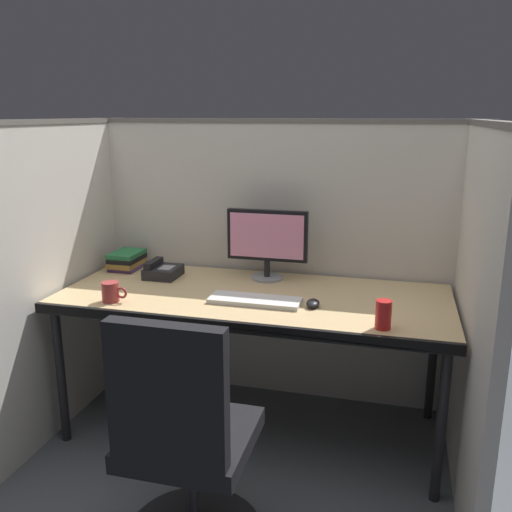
# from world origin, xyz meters

# --- Properties ---
(ground_plane) EXTENTS (8.00, 8.00, 0.00)m
(ground_plane) POSITION_xyz_m (0.00, 0.00, 0.00)
(ground_plane) COLOR #4C5156
(cubicle_partition_rear) EXTENTS (2.21, 0.06, 1.57)m
(cubicle_partition_rear) POSITION_xyz_m (0.00, 0.74, 0.79)
(cubicle_partition_rear) COLOR beige
(cubicle_partition_rear) RESTS_ON ground
(cubicle_partition_left) EXTENTS (0.06, 1.41, 1.57)m
(cubicle_partition_left) POSITION_xyz_m (-0.99, 0.20, 0.79)
(cubicle_partition_left) COLOR beige
(cubicle_partition_left) RESTS_ON ground
(cubicle_partition_right) EXTENTS (0.06, 1.41, 1.57)m
(cubicle_partition_right) POSITION_xyz_m (0.99, 0.20, 0.79)
(cubicle_partition_right) COLOR beige
(cubicle_partition_right) RESTS_ON ground
(desk) EXTENTS (1.90, 0.80, 0.74)m
(desk) POSITION_xyz_m (0.00, 0.29, 0.69)
(desk) COLOR tan
(desk) RESTS_ON ground
(office_chair) EXTENTS (0.52, 0.52, 0.97)m
(office_chair) POSITION_xyz_m (-0.01, -0.59, 0.36)
(office_chair) COLOR black
(office_chair) RESTS_ON ground
(monitor_center) EXTENTS (0.43, 0.17, 0.37)m
(monitor_center) POSITION_xyz_m (0.01, 0.56, 0.96)
(monitor_center) COLOR gray
(monitor_center) RESTS_ON desk
(keyboard_main) EXTENTS (0.43, 0.15, 0.02)m
(keyboard_main) POSITION_xyz_m (0.04, 0.18, 0.75)
(keyboard_main) COLOR silver
(keyboard_main) RESTS_ON desk
(computer_mouse) EXTENTS (0.06, 0.10, 0.04)m
(computer_mouse) POSITION_xyz_m (0.31, 0.19, 0.76)
(computer_mouse) COLOR black
(computer_mouse) RESTS_ON desk
(book_stack) EXTENTS (0.15, 0.23, 0.10)m
(book_stack) POSITION_xyz_m (-0.82, 0.56, 0.79)
(book_stack) COLOR #4C3366
(book_stack) RESTS_ON desk
(coffee_mug) EXTENTS (0.13, 0.08, 0.09)m
(coffee_mug) POSITION_xyz_m (-0.62, 0.02, 0.79)
(coffee_mug) COLOR #993333
(coffee_mug) RESTS_ON desk
(desk_phone) EXTENTS (0.17, 0.19, 0.09)m
(desk_phone) POSITION_xyz_m (-0.55, 0.46, 0.77)
(desk_phone) COLOR black
(desk_phone) RESTS_ON desk
(soda_can) EXTENTS (0.07, 0.07, 0.12)m
(soda_can) POSITION_xyz_m (0.63, -0.00, 0.80)
(soda_can) COLOR red
(soda_can) RESTS_ON desk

